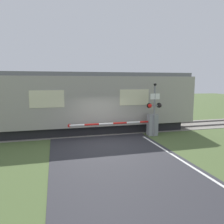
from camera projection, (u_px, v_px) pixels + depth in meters
ground_plane at (105, 145)px, 11.65m from camera, size 80.00×80.00×0.00m
track_bed at (94, 130)px, 14.93m from camera, size 36.00×3.20×0.13m
train at (48, 103)px, 13.90m from camera, size 19.11×3.20×3.91m
crossing_barrier at (147, 125)px, 13.50m from camera, size 5.50×0.44×1.32m
signal_post at (155, 106)px, 13.18m from camera, size 0.95×0.26×3.26m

